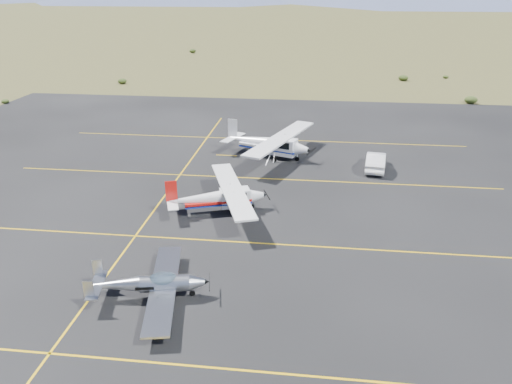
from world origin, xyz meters
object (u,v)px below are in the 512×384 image
(aircraft_cessna, at_px, (218,197))
(sedan, at_px, (376,161))
(aircraft_low_wing, at_px, (151,284))
(aircraft_plain, at_px, (269,142))

(aircraft_cessna, distance_m, sedan, 15.59)
(aircraft_low_wing, bearing_deg, aircraft_cessna, 71.41)
(aircraft_low_wing, bearing_deg, aircraft_plain, 69.63)
(aircraft_low_wing, xyz_separation_m, aircraft_cessna, (1.38, 10.61, 0.31))
(aircraft_low_wing, xyz_separation_m, sedan, (13.23, 20.73, -0.09))
(aircraft_low_wing, relative_size, aircraft_plain, 0.68)
(aircraft_cessna, xyz_separation_m, sedan, (11.85, 10.12, -0.40))
(aircraft_low_wing, height_order, sedan, aircraft_low_wing)
(sedan, bearing_deg, aircraft_low_wing, 65.15)
(aircraft_low_wing, height_order, aircraft_plain, aircraft_plain)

